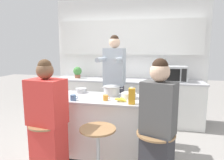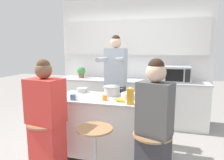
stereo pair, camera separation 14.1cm
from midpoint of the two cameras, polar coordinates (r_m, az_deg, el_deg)
ground_plane at (r=3.21m, az=0.99°, el=-20.57°), size 16.00×16.00×0.00m
wall_back at (r=4.58m, az=6.72°, el=8.40°), size 3.42×0.22×2.70m
back_counter at (r=4.40m, az=5.81°, el=-5.83°), size 3.18×0.69×0.92m
kitchen_island at (r=3.02m, az=1.01°, el=-13.17°), size 1.60×0.70×0.88m
bar_stool_leftmost at (r=2.69m, az=-16.81°, el=-17.27°), size 0.41×0.41×0.70m
bar_stool_center at (r=2.44m, az=-3.14°, el=-19.76°), size 0.41×0.41×0.70m
bar_stool_rightmost at (r=2.35m, az=13.02°, el=-21.22°), size 0.41×0.41×0.70m
person_cooking at (r=3.40m, az=2.22°, el=-2.48°), size 0.39×0.59×1.81m
person_wrapped_blanket at (r=2.57m, az=-16.73°, el=-11.57°), size 0.46×0.35×1.47m
person_seated_near at (r=2.22m, az=13.72°, el=-14.79°), size 0.40×0.36×1.49m
cooking_pot at (r=3.01m, az=1.30°, el=-3.08°), size 0.34×0.25×0.15m
fruit_bowl at (r=2.86m, az=6.21°, el=-4.47°), size 0.21×0.21×0.08m
mixing_bowl_steel at (r=3.27m, az=-7.28°, el=-2.88°), size 0.17×0.17×0.07m
coffee_cup_near at (r=2.81m, az=-9.71°, el=-4.84°), size 0.11×0.08×0.08m
coffee_cup_far at (r=2.73m, az=-0.61°, el=-5.08°), size 0.10×0.07×0.08m
banana_bunch at (r=2.68m, az=3.71°, el=-5.63°), size 0.19×0.13×0.06m
juice_carton at (r=2.55m, az=6.88°, el=-4.64°), size 0.08×0.08×0.22m
microwave at (r=4.19m, az=18.87°, el=1.57°), size 0.53×0.39×0.31m
potted_plant at (r=4.60m, az=-7.90°, el=2.38°), size 0.19×0.19×0.25m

